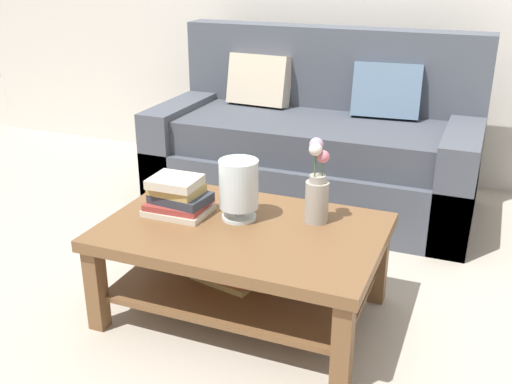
{
  "coord_description": "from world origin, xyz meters",
  "views": [
    {
      "loc": [
        0.91,
        -2.5,
        1.5
      ],
      "look_at": [
        -0.0,
        -0.26,
        0.52
      ],
      "focal_mm": 42.24,
      "sensor_mm": 36.0,
      "label": 1
    }
  ],
  "objects_px": {
    "couch": "(316,147)",
    "book_stack_main": "(178,197)",
    "flower_pitcher": "(317,190)",
    "coffee_table": "(242,251)",
    "glass_hurricane_vase": "(239,186)"
  },
  "relations": [
    {
      "from": "couch",
      "to": "book_stack_main",
      "type": "xyz_separation_m",
      "value": [
        -0.23,
        -1.33,
        0.13
      ]
    },
    {
      "from": "couch",
      "to": "book_stack_main",
      "type": "relative_size",
      "value": 6.98
    },
    {
      "from": "couch",
      "to": "flower_pitcher",
      "type": "relative_size",
      "value": 5.3
    },
    {
      "from": "couch",
      "to": "coffee_table",
      "type": "distance_m",
      "value": 1.36
    },
    {
      "from": "couch",
      "to": "coffee_table",
      "type": "xyz_separation_m",
      "value": [
        0.08,
        -1.36,
        -0.06
      ]
    },
    {
      "from": "couch",
      "to": "flower_pitcher",
      "type": "height_order",
      "value": "couch"
    },
    {
      "from": "couch",
      "to": "glass_hurricane_vase",
      "type": "xyz_separation_m",
      "value": [
        0.04,
        -1.29,
        0.21
      ]
    },
    {
      "from": "glass_hurricane_vase",
      "to": "flower_pitcher",
      "type": "relative_size",
      "value": 0.72
    },
    {
      "from": "couch",
      "to": "flower_pitcher",
      "type": "distance_m",
      "value": 1.26
    },
    {
      "from": "coffee_table",
      "to": "flower_pitcher",
      "type": "distance_m",
      "value": 0.41
    },
    {
      "from": "book_stack_main",
      "to": "flower_pitcher",
      "type": "xyz_separation_m",
      "value": [
        0.59,
        0.14,
        0.07
      ]
    },
    {
      "from": "coffee_table",
      "to": "glass_hurricane_vase",
      "type": "height_order",
      "value": "glass_hurricane_vase"
    },
    {
      "from": "coffee_table",
      "to": "glass_hurricane_vase",
      "type": "relative_size",
      "value": 4.4
    },
    {
      "from": "coffee_table",
      "to": "glass_hurricane_vase",
      "type": "distance_m",
      "value": 0.28
    },
    {
      "from": "couch",
      "to": "book_stack_main",
      "type": "bearing_deg",
      "value": -99.81
    }
  ]
}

